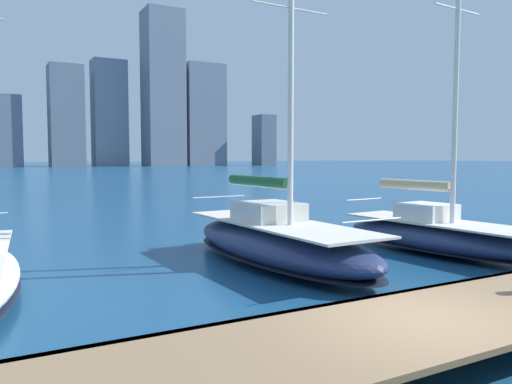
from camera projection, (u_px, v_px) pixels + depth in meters
name	position (u px, v px, depth m)	size (l,w,h in m)	color
ground_plane	(423.00, 354.00, 8.07)	(600.00, 600.00, 0.00)	navy
dock_pier	(419.00, 319.00, 8.12)	(28.00, 2.80, 0.60)	#896B4C
city_skyline	(3.00, 100.00, 147.74)	(174.66, 23.50, 54.41)	slate
sailboat_tan	(436.00, 233.00, 16.61)	(3.09, 7.63, 12.30)	navy
sailboat_forest	(277.00, 240.00, 14.83)	(3.13, 8.68, 11.32)	navy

